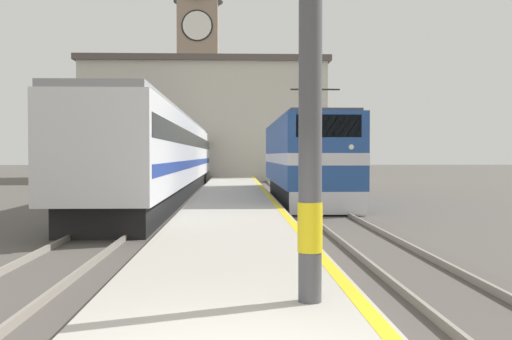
{
  "coord_description": "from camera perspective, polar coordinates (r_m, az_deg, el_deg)",
  "views": [
    {
      "loc": [
        0.04,
        -4.97,
        2.2
      ],
      "look_at": [
        1.3,
        29.4,
        1.34
      ],
      "focal_mm": 42.0,
      "sensor_mm": 36.0,
      "label": 1
    }
  ],
  "objects": [
    {
      "name": "clock_tower",
      "position": [
        64.24,
        -5.51,
        10.04
      ],
      "size": [
        5.2,
        5.2,
        22.04
      ],
      "color": "gray",
      "rests_on": "ground"
    },
    {
      "name": "rail_track_far",
      "position": [
        30.26,
        -8.74,
        -2.7
      ],
      "size": [
        2.83,
        140.0,
        0.16
      ],
      "color": "#514C47",
      "rests_on": "ground"
    },
    {
      "name": "passenger_train",
      "position": [
        35.2,
        -7.8,
        1.37
      ],
      "size": [
        2.92,
        40.94,
        4.04
      ],
      "color": "black",
      "rests_on": "ground"
    },
    {
      "name": "locomotive_train",
      "position": [
        28.29,
        4.67,
        1.06
      ],
      "size": [
        2.92,
        14.5,
        4.93
      ],
      "color": "black",
      "rests_on": "ground"
    },
    {
      "name": "station_building",
      "position": [
        52.99,
        -4.84,
        4.69
      ],
      "size": [
        20.97,
        8.78,
        10.39
      ],
      "color": "beige",
      "rests_on": "ground"
    },
    {
      "name": "ground_plane",
      "position": [
        35.04,
        -2.16,
        -2.17
      ],
      "size": [
        200.0,
        200.0,
        0.0
      ],
      "primitive_type": "plane",
      "color": "#514C47"
    },
    {
      "name": "rail_track_near",
      "position": [
        30.24,
        4.24,
        -2.69
      ],
      "size": [
        2.84,
        140.0,
        0.16
      ],
      "color": "#514C47",
      "rests_on": "ground"
    },
    {
      "name": "platform",
      "position": [
        30.04,
        -2.17,
        -2.36
      ],
      "size": [
        3.41,
        140.0,
        0.44
      ],
      "color": "#ADA89E",
      "rests_on": "ground"
    }
  ]
}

